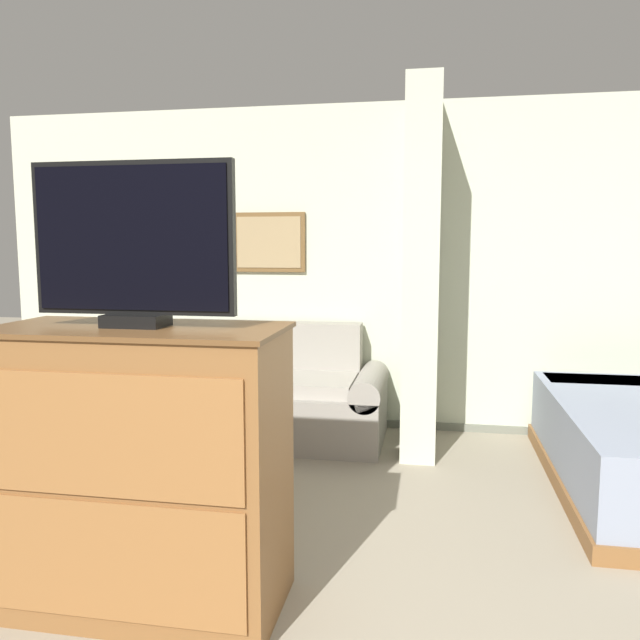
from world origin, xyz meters
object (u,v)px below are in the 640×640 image
at_px(couch, 257,397).
at_px(tv, 133,245).
at_px(coffee_table, 196,431).
at_px(tv_dresser, 141,468).
at_px(table_lamp, 118,325).

height_order(couch, tv, tv).
bearing_deg(tv, coffee_table, 101.92).
bearing_deg(tv_dresser, coffee_table, 101.91).
relative_size(couch, coffee_table, 2.74).
height_order(coffee_table, tv, tv).
height_order(coffee_table, table_lamp, table_lamp).
distance_m(coffee_table, tv, 1.74).
bearing_deg(couch, tv_dresser, -85.74).
distance_m(table_lamp, tv, 2.76).
distance_m(couch, table_lamp, 1.28).
bearing_deg(tv_dresser, couch, 94.26).
bearing_deg(tv, table_lamp, 119.79).
xyz_separation_m(couch, table_lamp, (-1.16, 0.02, 0.54)).
bearing_deg(table_lamp, coffee_table, -44.62).
distance_m(couch, coffee_table, 1.03).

